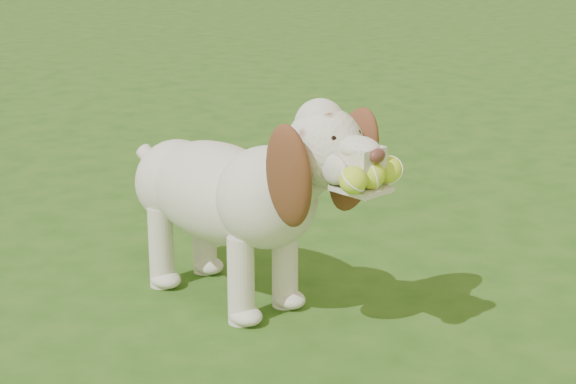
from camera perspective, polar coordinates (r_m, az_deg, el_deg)
ground at (r=3.43m, az=-10.18°, el=-7.85°), size 80.00×80.00×0.00m
dog at (r=3.42m, az=-2.95°, el=0.18°), size 0.53×1.27×0.83m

